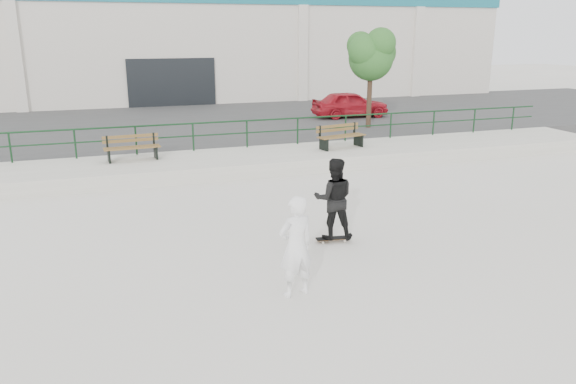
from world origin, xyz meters
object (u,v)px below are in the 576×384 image
object	(u,v)px
bench_left	(132,148)
red_car	(350,104)
seated_skater	(296,247)
skateboard	(333,239)
bench_right	(341,136)
tree	(372,53)
standing_skater	(334,199)

from	to	relation	value
bench_left	red_car	bearing A→B (deg)	27.20
red_car	seated_skater	distance (m)	19.13
seated_skater	skateboard	bearing A→B (deg)	-138.48
red_car	bench_right	bearing A→B (deg)	154.72
tree	skateboard	world-z (taller)	tree
tree	bench_left	bearing A→B (deg)	-161.62
red_car	seated_skater	xyz separation A→B (m)	(-8.88, -16.95, -0.20)
bench_right	standing_skater	world-z (taller)	standing_skater
tree	seated_skater	distance (m)	16.39
red_car	tree	bearing A→B (deg)	172.81
skateboard	standing_skater	world-z (taller)	standing_skater
red_car	seated_skater	bearing A→B (deg)	154.35
tree	standing_skater	size ratio (longest dim) A/B	2.32
bench_left	seated_skater	bearing A→B (deg)	-81.75
red_car	bench_left	bearing A→B (deg)	122.98
bench_left	red_car	xyz separation A→B (m)	(11.08, 6.65, 0.23)
red_car	skateboard	bearing A→B (deg)	155.97
bench_left	red_car	size ratio (longest dim) A/B	0.49
bench_right	seated_skater	size ratio (longest dim) A/B	1.03
skateboard	seated_skater	size ratio (longest dim) A/B	0.42
skateboard	seated_skater	distance (m)	2.99
seated_skater	standing_skater	bearing A→B (deg)	-138.48
bench_left	seated_skater	size ratio (longest dim) A/B	0.99
bench_right	bench_left	bearing A→B (deg)	165.23
standing_skater	seated_skater	distance (m)	2.86
bench_right	tree	world-z (taller)	tree
bench_right	tree	size ratio (longest dim) A/B	0.45
skateboard	tree	bearing A→B (deg)	67.32
bench_right	skateboard	world-z (taller)	bench_right
skateboard	seated_skater	world-z (taller)	seated_skater
bench_right	skateboard	bearing A→B (deg)	-126.87
bench_right	red_car	world-z (taller)	red_car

